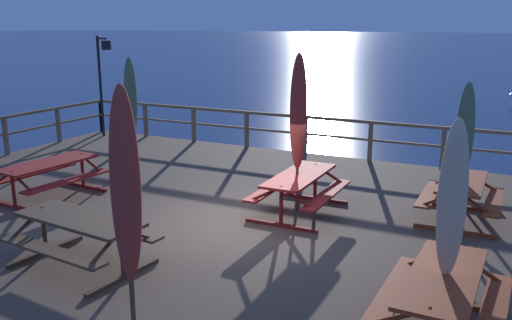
{
  "coord_description": "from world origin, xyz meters",
  "views": [
    {
      "loc": [
        4.68,
        -8.36,
        4.31
      ],
      "look_at": [
        0.0,
        0.89,
        1.75
      ],
      "focal_mm": 38.76,
      "sensor_mm": 36.0,
      "label": 1
    }
  ],
  "objects_px": {
    "picnic_table_back_left": "(462,192)",
    "patio_umbrella_tall_front": "(465,134)",
    "patio_umbrella_short_front": "(131,97)",
    "lamp_post_hooked": "(102,71)",
    "picnic_table_mid_left": "(49,171)",
    "picnic_table_front_right": "(442,291)",
    "patio_umbrella_short_back": "(452,201)",
    "picnic_table_mid_centre": "(80,230)",
    "patio_umbrella_tall_mid_right": "(298,113)",
    "picnic_table_back_right": "(300,184)",
    "patio_umbrella_tall_back_right": "(126,187)"
  },
  "relations": [
    {
      "from": "patio_umbrella_tall_back_right",
      "to": "patio_umbrella_short_front",
      "type": "distance_m",
      "value": 8.66
    },
    {
      "from": "picnic_table_back_right",
      "to": "patio_umbrella_short_back",
      "type": "distance_m",
      "value": 4.64
    },
    {
      "from": "picnic_table_mid_centre",
      "to": "patio_umbrella_tall_back_right",
      "type": "height_order",
      "value": "patio_umbrella_tall_back_right"
    },
    {
      "from": "picnic_table_back_right",
      "to": "picnic_table_front_right",
      "type": "bearing_deg",
      "value": -46.41
    },
    {
      "from": "patio_umbrella_tall_front",
      "to": "patio_umbrella_tall_back_right",
      "type": "height_order",
      "value": "patio_umbrella_tall_back_right"
    },
    {
      "from": "picnic_table_mid_centre",
      "to": "patio_umbrella_tall_front",
      "type": "distance_m",
      "value": 6.76
    },
    {
      "from": "picnic_table_mid_left",
      "to": "lamp_post_hooked",
      "type": "bearing_deg",
      "value": 121.56
    },
    {
      "from": "picnic_table_mid_centre",
      "to": "lamp_post_hooked",
      "type": "distance_m",
      "value": 10.2
    },
    {
      "from": "lamp_post_hooked",
      "to": "patio_umbrella_tall_front",
      "type": "bearing_deg",
      "value": -15.62
    },
    {
      "from": "patio_umbrella_tall_mid_right",
      "to": "patio_umbrella_tall_front",
      "type": "xyz_separation_m",
      "value": [
        2.86,
        0.88,
        -0.3
      ]
    },
    {
      "from": "picnic_table_front_right",
      "to": "lamp_post_hooked",
      "type": "distance_m",
      "value": 13.79
    },
    {
      "from": "patio_umbrella_tall_back_right",
      "to": "patio_umbrella_short_front",
      "type": "xyz_separation_m",
      "value": [
        -5.45,
        6.73,
        -0.14
      ]
    },
    {
      "from": "picnic_table_back_left",
      "to": "lamp_post_hooked",
      "type": "bearing_deg",
      "value": 164.57
    },
    {
      "from": "picnic_table_back_left",
      "to": "lamp_post_hooked",
      "type": "xyz_separation_m",
      "value": [
        -11.26,
        3.11,
        1.56
      ]
    },
    {
      "from": "patio_umbrella_tall_front",
      "to": "patio_umbrella_tall_back_right",
      "type": "distance_m",
      "value": 6.61
    },
    {
      "from": "lamp_post_hooked",
      "to": "patio_umbrella_short_back",
      "type": "bearing_deg",
      "value": -32.17
    },
    {
      "from": "picnic_table_back_right",
      "to": "patio_umbrella_short_front",
      "type": "relative_size",
      "value": 0.78
    },
    {
      "from": "picnic_table_back_left",
      "to": "patio_umbrella_tall_front",
      "type": "bearing_deg",
      "value": -139.88
    },
    {
      "from": "picnic_table_front_right",
      "to": "patio_umbrella_tall_mid_right",
      "type": "relative_size",
      "value": 0.67
    },
    {
      "from": "patio_umbrella_tall_mid_right",
      "to": "patio_umbrella_short_front",
      "type": "bearing_deg",
      "value": 163.31
    },
    {
      "from": "picnic_table_mid_centre",
      "to": "patio_umbrella_short_front",
      "type": "height_order",
      "value": "patio_umbrella_short_front"
    },
    {
      "from": "picnic_table_back_right",
      "to": "patio_umbrella_tall_mid_right",
      "type": "bearing_deg",
      "value": 158.83
    },
    {
      "from": "picnic_table_front_right",
      "to": "patio_umbrella_tall_back_right",
      "type": "height_order",
      "value": "patio_umbrella_tall_back_right"
    },
    {
      "from": "patio_umbrella_short_front",
      "to": "lamp_post_hooked",
      "type": "relative_size",
      "value": 0.86
    },
    {
      "from": "picnic_table_back_right",
      "to": "picnic_table_mid_left",
      "type": "xyz_separation_m",
      "value": [
        -5.04,
        -1.47,
        -0.0
      ]
    },
    {
      "from": "picnic_table_mid_left",
      "to": "lamp_post_hooked",
      "type": "xyz_separation_m",
      "value": [
        -3.39,
        5.52,
        1.55
      ]
    },
    {
      "from": "patio_umbrella_short_front",
      "to": "lamp_post_hooked",
      "type": "xyz_separation_m",
      "value": [
        -3.1,
        2.44,
        0.36
      ]
    },
    {
      "from": "picnic_table_mid_centre",
      "to": "patio_umbrella_tall_back_right",
      "type": "relative_size",
      "value": 0.74
    },
    {
      "from": "picnic_table_mid_left",
      "to": "patio_umbrella_tall_back_right",
      "type": "xyz_separation_m",
      "value": [
        5.17,
        -3.66,
        1.33
      ]
    },
    {
      "from": "picnic_table_back_right",
      "to": "patio_umbrella_short_back",
      "type": "xyz_separation_m",
      "value": [
        3.15,
        -3.23,
        1.08
      ]
    },
    {
      "from": "patio_umbrella_short_back",
      "to": "patio_umbrella_short_front",
      "type": "xyz_separation_m",
      "value": [
        -8.47,
        4.84,
        0.11
      ]
    },
    {
      "from": "picnic_table_mid_left",
      "to": "patio_umbrella_short_back",
      "type": "xyz_separation_m",
      "value": [
        8.19,
        -1.76,
        1.08
      ]
    },
    {
      "from": "picnic_table_front_right",
      "to": "patio_umbrella_short_front",
      "type": "distance_m",
      "value": 9.85
    },
    {
      "from": "lamp_post_hooked",
      "to": "picnic_table_back_left",
      "type": "bearing_deg",
      "value": -15.43
    },
    {
      "from": "patio_umbrella_tall_mid_right",
      "to": "lamp_post_hooked",
      "type": "bearing_deg",
      "value": 154.32
    },
    {
      "from": "picnic_table_back_right",
      "to": "picnic_table_mid_centre",
      "type": "distance_m",
      "value": 4.23
    },
    {
      "from": "picnic_table_mid_left",
      "to": "patio_umbrella_tall_front",
      "type": "distance_m",
      "value": 8.26
    },
    {
      "from": "picnic_table_back_left",
      "to": "picnic_table_mid_centre",
      "type": "height_order",
      "value": "same"
    },
    {
      "from": "picnic_table_mid_left",
      "to": "patio_umbrella_tall_back_right",
      "type": "height_order",
      "value": "patio_umbrella_tall_back_right"
    },
    {
      "from": "patio_umbrella_tall_front",
      "to": "patio_umbrella_tall_back_right",
      "type": "xyz_separation_m",
      "value": [
        -2.67,
        -6.04,
        0.26
      ]
    },
    {
      "from": "picnic_table_mid_left",
      "to": "patio_umbrella_short_back",
      "type": "distance_m",
      "value": 8.45
    },
    {
      "from": "picnic_table_mid_centre",
      "to": "patio_umbrella_short_front",
      "type": "xyz_separation_m",
      "value": [
        -3.32,
        5.33,
        1.19
      ]
    },
    {
      "from": "picnic_table_back_left",
      "to": "patio_umbrella_short_front",
      "type": "relative_size",
      "value": 0.67
    },
    {
      "from": "patio_umbrella_tall_back_right",
      "to": "patio_umbrella_short_back",
      "type": "xyz_separation_m",
      "value": [
        3.02,
        1.9,
        -0.25
      ]
    },
    {
      "from": "patio_umbrella_short_back",
      "to": "patio_umbrella_short_front",
      "type": "distance_m",
      "value": 9.76
    },
    {
      "from": "picnic_table_mid_left",
      "to": "picnic_table_front_right",
      "type": "distance_m",
      "value": 8.38
    },
    {
      "from": "picnic_table_front_right",
      "to": "picnic_table_mid_centre",
      "type": "height_order",
      "value": "same"
    },
    {
      "from": "picnic_table_mid_left",
      "to": "picnic_table_mid_centre",
      "type": "bearing_deg",
      "value": -36.57
    },
    {
      "from": "picnic_table_front_right",
      "to": "patio_umbrella_short_back",
      "type": "height_order",
      "value": "patio_umbrella_short_back"
    },
    {
      "from": "picnic_table_mid_centre",
      "to": "patio_umbrella_tall_mid_right",
      "type": "distance_m",
      "value": 4.44
    }
  ]
}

